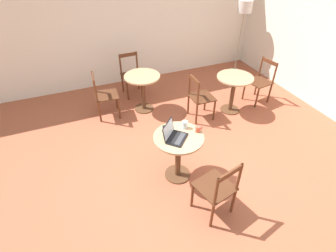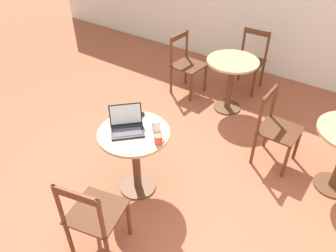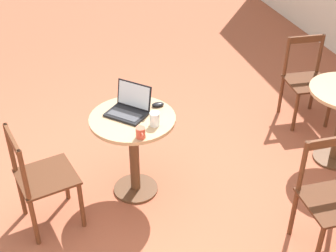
% 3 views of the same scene
% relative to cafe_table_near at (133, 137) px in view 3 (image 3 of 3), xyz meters
% --- Properties ---
extents(ground_plane, '(16.00, 16.00, 0.00)m').
position_rel_cafe_table_near_xyz_m(ground_plane, '(0.11, 0.00, -0.55)').
color(ground_plane, '#9E5138').
extents(cafe_table_near, '(0.68, 0.68, 0.74)m').
position_rel_cafe_table_near_xyz_m(cafe_table_near, '(0.00, 0.00, 0.00)').
color(cafe_table_near, '#51331E').
rests_on(cafe_table_near, ground_plane).
extents(chair_near_front, '(0.50, 0.50, 0.87)m').
position_rel_cafe_table_near_xyz_m(chair_near_front, '(0.18, -0.74, -0.11)').
color(chair_near_front, '#562D19').
rests_on(chair_near_front, ground_plane).
extents(chair_mid_left, '(0.42, 0.42, 0.87)m').
position_rel_cafe_table_near_xyz_m(chair_mid_left, '(0.97, 1.20, -0.11)').
color(chair_mid_left, '#562D19').
rests_on(chair_mid_left, ground_plane).
extents(chair_far_left, '(0.45, 0.45, 0.87)m').
position_rel_cafe_table_near_xyz_m(chair_far_left, '(-0.64, 1.94, -0.11)').
color(chair_far_left, '#562D19').
rests_on(chair_far_left, ground_plane).
extents(laptop, '(0.39, 0.39, 0.22)m').
position_rel_cafe_table_near_xyz_m(laptop, '(-0.07, -0.01, 0.23)').
color(laptop, black).
rests_on(laptop, cafe_table_near).
extents(mouse, '(0.06, 0.10, 0.03)m').
position_rel_cafe_table_near_xyz_m(mouse, '(-0.10, 0.24, 0.20)').
color(mouse, black).
rests_on(mouse, cafe_table_near).
extents(mug, '(0.11, 0.07, 0.08)m').
position_rel_cafe_table_near_xyz_m(mug, '(0.28, 0.00, 0.23)').
color(mug, '#C64C38').
rests_on(mug, cafe_table_near).
extents(drinking_glass, '(0.08, 0.08, 0.11)m').
position_rel_cafe_table_near_xyz_m(drinking_glass, '(0.15, 0.14, 0.24)').
color(drinking_glass, silver).
rests_on(drinking_glass, cafe_table_near).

